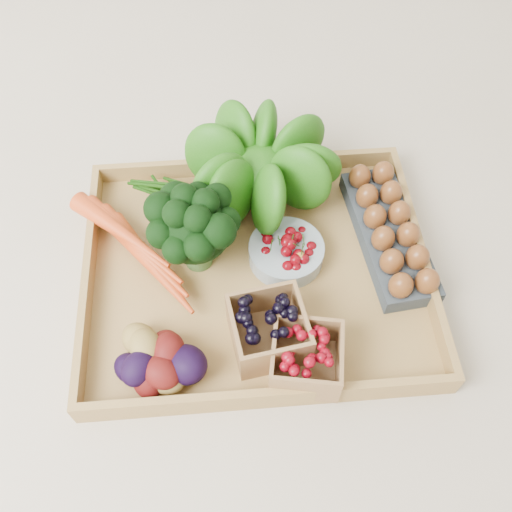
{
  "coord_description": "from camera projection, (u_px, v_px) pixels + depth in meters",
  "views": [
    {
      "loc": [
        -0.04,
        -0.49,
        0.81
      ],
      "look_at": [
        0.0,
        0.0,
        0.06
      ],
      "focal_mm": 40.0,
      "sensor_mm": 36.0,
      "label": 1
    }
  ],
  "objects": [
    {
      "name": "ground",
      "position": [
        256.0,
        276.0,
        0.95
      ],
      "size": [
        4.0,
        4.0,
        0.0
      ],
      "primitive_type": "plane",
      "color": "beige",
      "rests_on": "ground"
    },
    {
      "name": "broccoli",
      "position": [
        196.0,
        240.0,
        0.9
      ],
      "size": [
        0.15,
        0.15,
        0.12
      ],
      "primitive_type": null,
      "color": "black",
      "rests_on": "tray"
    },
    {
      "name": "cherry_bowl",
      "position": [
        286.0,
        252.0,
        0.94
      ],
      "size": [
        0.12,
        0.12,
        0.03
      ],
      "primitive_type": "cylinder",
      "color": "#8C9EA5",
      "rests_on": "tray"
    },
    {
      "name": "punnet_raspberry",
      "position": [
        306.0,
        358.0,
        0.81
      ],
      "size": [
        0.12,
        0.12,
        0.07
      ],
      "primitive_type": "cube",
      "rotation": [
        0.0,
        0.0,
        -0.18
      ],
      "color": "maroon",
      "rests_on": "tray"
    },
    {
      "name": "potatoes",
      "position": [
        153.0,
        359.0,
        0.8
      ],
      "size": [
        0.15,
        0.15,
        0.09
      ],
      "primitive_type": null,
      "color": "#440C0B",
      "rests_on": "tray"
    },
    {
      "name": "tray",
      "position": [
        256.0,
        274.0,
        0.94
      ],
      "size": [
        0.55,
        0.45,
        0.01
      ],
      "primitive_type": "cube",
      "color": "#AF8749",
      "rests_on": "ground"
    },
    {
      "name": "lettuce",
      "position": [
        260.0,
        160.0,
        0.96
      ],
      "size": [
        0.17,
        0.17,
        0.17
      ],
      "primitive_type": "sphere",
      "color": "#18580D",
      "rests_on": "tray"
    },
    {
      "name": "punnet_blackberry",
      "position": [
        269.0,
        330.0,
        0.83
      ],
      "size": [
        0.12,
        0.12,
        0.07
      ],
      "primitive_type": "cube",
      "rotation": [
        0.0,
        0.0,
        0.15
      ],
      "color": "black",
      "rests_on": "tray"
    },
    {
      "name": "egg_carton",
      "position": [
        388.0,
        235.0,
        0.95
      ],
      "size": [
        0.12,
        0.28,
        0.03
      ],
      "primitive_type": "cube",
      "rotation": [
        0.0,
        0.0,
        0.1
      ],
      "color": "#333B41",
      "rests_on": "tray"
    },
    {
      "name": "carrots",
      "position": [
        134.0,
        243.0,
        0.93
      ],
      "size": [
        0.24,
        0.17,
        0.06
      ],
      "primitive_type": null,
      "color": "#D54517",
      "rests_on": "tray"
    }
  ]
}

